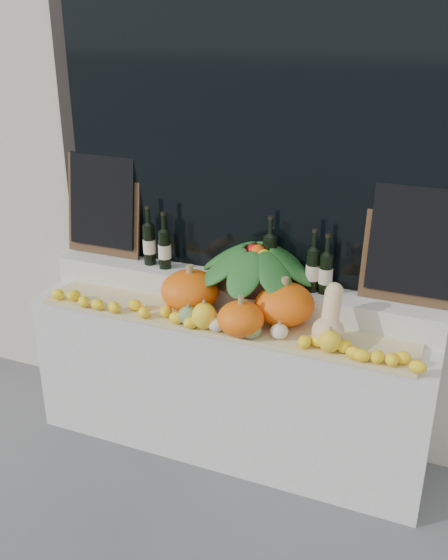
{
  "coord_description": "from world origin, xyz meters",
  "views": [
    {
      "loc": [
        1.17,
        -1.37,
        2.45
      ],
      "look_at": [
        0.0,
        1.45,
        1.12
      ],
      "focal_mm": 40.0,
      "sensor_mm": 36.0,
      "label": 1
    }
  ],
  "objects_px": {
    "produce_bowl": "(257,264)",
    "wine_bottle_tall": "(270,258)",
    "pumpkin_left": "(190,290)",
    "pumpkin_right": "(284,304)",
    "butternut_squash": "(330,321)"
  },
  "relations": [
    {
      "from": "pumpkin_right",
      "to": "wine_bottle_tall",
      "type": "relative_size",
      "value": 0.84
    },
    {
      "from": "pumpkin_right",
      "to": "produce_bowl",
      "type": "distance_m",
      "value": 0.3
    },
    {
      "from": "pumpkin_left",
      "to": "wine_bottle_tall",
      "type": "bearing_deg",
      "value": 31.66
    },
    {
      "from": "pumpkin_left",
      "to": "produce_bowl",
      "type": "distance_m",
      "value": 0.4
    },
    {
      "from": "pumpkin_left",
      "to": "pumpkin_right",
      "type": "bearing_deg",
      "value": 3.43
    },
    {
      "from": "pumpkin_left",
      "to": "pumpkin_right",
      "type": "relative_size",
      "value": 1.02
    },
    {
      "from": "pumpkin_left",
      "to": "produce_bowl",
      "type": "xyz_separation_m",
      "value": [
        0.32,
        0.19,
        0.13
      ]
    },
    {
      "from": "produce_bowl",
      "to": "pumpkin_left",
      "type": "bearing_deg",
      "value": -149.02
    },
    {
      "from": "produce_bowl",
      "to": "wine_bottle_tall",
      "type": "distance_m",
      "value": 0.08
    },
    {
      "from": "pumpkin_left",
      "to": "butternut_squash",
      "type": "height_order",
      "value": "butternut_squash"
    },
    {
      "from": "pumpkin_left",
      "to": "wine_bottle_tall",
      "type": "xyz_separation_m",
      "value": [
        0.38,
        0.23,
        0.16
      ]
    },
    {
      "from": "pumpkin_left",
      "to": "butternut_squash",
      "type": "bearing_deg",
      "value": -5.74
    },
    {
      "from": "pumpkin_left",
      "to": "produce_bowl",
      "type": "relative_size",
      "value": 0.47
    },
    {
      "from": "pumpkin_right",
      "to": "wine_bottle_tall",
      "type": "height_order",
      "value": "wine_bottle_tall"
    },
    {
      "from": "pumpkin_right",
      "to": "produce_bowl",
      "type": "bearing_deg",
      "value": 142.53
    }
  ]
}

